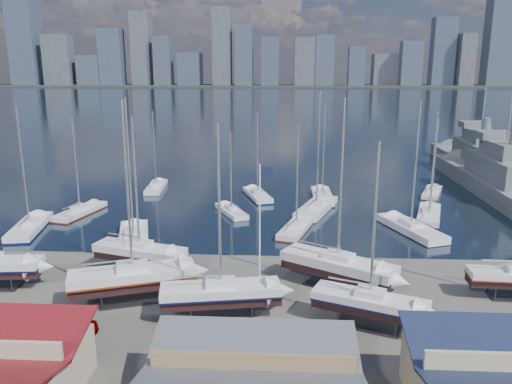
# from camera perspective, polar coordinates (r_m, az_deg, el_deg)

# --- Properties ---
(ground) EXTENTS (1400.00, 1400.00, 0.00)m
(ground) POSITION_cam_1_polar(r_m,az_deg,el_deg) (45.87, 0.86, -11.80)
(ground) COLOR #605E59
(ground) RESTS_ON ground
(water) EXTENTS (1400.00, 600.00, 0.40)m
(water) POSITION_cam_1_polar(r_m,az_deg,el_deg) (351.90, 2.95, 10.53)
(water) COLOR #172335
(water) RESTS_ON ground
(far_shore) EXTENTS (1400.00, 80.00, 2.20)m
(far_shore) POSITION_cam_1_polar(r_m,az_deg,el_deg) (611.62, 3.09, 12.02)
(far_shore) COLOR #2D332D
(far_shore) RESTS_ON ground
(skyline) EXTENTS (639.14, 43.80, 107.69)m
(skyline) POSITION_cam_1_polar(r_m,az_deg,el_deg) (605.47, 2.36, 15.61)
(skyline) COLOR #475166
(skyline) RESTS_ON far_shore
(shed_grey) EXTENTS (12.60, 8.40, 4.17)m
(shed_grey) POSITION_cam_1_polar(r_m,az_deg,el_deg) (30.93, -0.41, -21.04)
(shed_grey) COLOR #8C6B4C
(shed_grey) RESTS_ON ground
(sailboat_cradle_1) EXTENTS (11.31, 6.57, 17.53)m
(sailboat_cradle_1) POSITION_cam_1_polar(r_m,az_deg,el_deg) (45.51, -13.88, -9.47)
(sailboat_cradle_1) COLOR #2D2D33
(sailboat_cradle_1) RESTS_ON ground
(sailboat_cradle_2) EXTENTS (9.89, 5.46, 15.59)m
(sailboat_cradle_2) POSITION_cam_1_polar(r_m,az_deg,el_deg) (51.62, -13.15, -6.71)
(sailboat_cradle_2) COLOR #2D2D33
(sailboat_cradle_2) RESTS_ON ground
(sailboat_cradle_3) EXTENTS (10.20, 4.46, 15.96)m
(sailboat_cradle_3) POSITION_cam_1_polar(r_m,az_deg,el_deg) (41.66, -4.04, -11.46)
(sailboat_cradle_3) COLOR #2D2D33
(sailboat_cradle_3) RESTS_ON ground
(sailboat_cradle_4) EXTENTS (10.77, 8.28, 17.52)m
(sailboat_cradle_4) POSITION_cam_1_polar(r_m,az_deg,el_deg) (47.27, 9.33, -8.34)
(sailboat_cradle_4) COLOR #2D2D33
(sailboat_cradle_4) RESTS_ON ground
(sailboat_cradle_5) EXTENTS (9.36, 5.84, 14.77)m
(sailboat_cradle_5) POSITION_cam_1_polar(r_m,az_deg,el_deg) (41.10, 12.87, -12.26)
(sailboat_cradle_5) COLOR #2D2D33
(sailboat_cradle_5) RESTS_ON ground
(sailboat_moored_0) EXTENTS (5.03, 11.28, 16.30)m
(sailboat_moored_0) POSITION_cam_1_polar(r_m,az_deg,el_deg) (69.34, -24.43, -3.82)
(sailboat_moored_0) COLOR black
(sailboat_moored_0) RESTS_ON water
(sailboat_moored_1) EXTENTS (4.83, 9.90, 14.26)m
(sailboat_moored_1) POSITION_cam_1_polar(r_m,az_deg,el_deg) (74.28, -19.45, -2.24)
(sailboat_moored_1) COLOR black
(sailboat_moored_1) RESTS_ON water
(sailboat_moored_2) EXTENTS (3.33, 9.37, 13.88)m
(sailboat_moored_2) POSITION_cam_1_polar(r_m,az_deg,el_deg) (86.17, -11.34, 0.45)
(sailboat_moored_2) COLOR black
(sailboat_moored_2) RESTS_ON water
(sailboat_moored_3) EXTENTS (6.34, 12.28, 17.68)m
(sailboat_moored_3) POSITION_cam_1_polar(r_m,az_deg,el_deg) (60.48, -13.79, -5.43)
(sailboat_moored_3) COLOR black
(sailboat_moored_3) RESTS_ON water
(sailboat_moored_4) EXTENTS (5.58, 8.22, 12.16)m
(sailboat_moored_4) POSITION_cam_1_polar(r_m,az_deg,el_deg) (70.47, -2.83, -2.28)
(sailboat_moored_4) COLOR black
(sailboat_moored_4) RESTS_ON water
(sailboat_moored_5) EXTENTS (5.46, 9.82, 14.15)m
(sailboat_moored_5) POSITION_cam_1_polar(r_m,az_deg,el_deg) (79.23, 0.15, -0.46)
(sailboat_moored_5) COLOR black
(sailboat_moored_5) RESTS_ON water
(sailboat_moored_6) EXTENTS (5.18, 9.72, 13.99)m
(sailboat_moored_6) POSITION_cam_1_polar(r_m,az_deg,el_deg) (63.11, 4.62, -4.26)
(sailboat_moored_6) COLOR black
(sailboat_moored_6) RESTS_ON water
(sailboat_moored_7) EXTENTS (7.03, 12.20, 17.78)m
(sailboat_moored_7) POSITION_cam_1_polar(r_m,az_deg,el_deg) (72.08, 6.93, -2.00)
(sailboat_moored_7) COLOR black
(sailboat_moored_7) RESTS_ON water
(sailboat_moored_8) EXTENTS (3.07, 10.46, 15.57)m
(sailboat_moored_8) POSITION_cam_1_polar(r_m,az_deg,el_deg) (78.93, 7.57, -0.64)
(sailboat_moored_8) COLOR black
(sailboat_moored_8) RESTS_ON water
(sailboat_moored_9) EXTENTS (6.93, 11.66, 17.02)m
(sailboat_moored_9) POSITION_cam_1_polar(r_m,az_deg,el_deg) (65.49, 17.26, -4.16)
(sailboat_moored_9) COLOR black
(sailboat_moored_9) RESTS_ON water
(sailboat_moored_10) EXTENTS (5.80, 10.59, 15.25)m
(sailboat_moored_10) POSITION_cam_1_polar(r_m,az_deg,el_deg) (72.40, 19.15, -2.62)
(sailboat_moored_10) COLOR black
(sailboat_moored_10) RESTS_ON water
(sailboat_moored_11) EXTENTS (5.45, 8.93, 12.92)m
(sailboat_moored_11) POSITION_cam_1_polar(r_m,az_deg,el_deg) (85.87, 19.47, -0.14)
(sailboat_moored_11) COLOR black
(sailboat_moored_11) RESTS_ON water
(naval_ship_east) EXTENTS (8.46, 49.85, 18.48)m
(naval_ship_east) POSITION_cam_1_polar(r_m,az_deg,el_deg) (89.48, 26.24, 0.65)
(naval_ship_east) COLOR slate
(naval_ship_east) RESTS_ON water
(naval_ship_west) EXTENTS (9.85, 46.86, 18.19)m
(naval_ship_west) POSITION_cam_1_polar(r_m,az_deg,el_deg) (107.62, 24.00, 2.89)
(naval_ship_west) COLOR slate
(naval_ship_west) RESTS_ON water
(car_a) EXTENTS (3.29, 4.97, 1.57)m
(car_a) POSITION_cam_1_polar(r_m,az_deg,el_deg) (40.39, -20.51, -15.26)
(car_a) COLOR gray
(car_a) RESTS_ON ground
(car_b) EXTENTS (4.84, 2.28, 1.53)m
(car_b) POSITION_cam_1_polar(r_m,az_deg,el_deg) (37.36, -6.12, -16.95)
(car_b) COLOR gray
(car_b) RESTS_ON ground
(car_c) EXTENTS (3.58, 5.45, 1.39)m
(car_c) POSITION_cam_1_polar(r_m,az_deg,el_deg) (37.72, 8.78, -16.84)
(car_c) COLOR gray
(car_c) RESTS_ON ground
(car_d) EXTENTS (2.89, 4.99, 1.36)m
(car_d) POSITION_cam_1_polar(r_m,az_deg,el_deg) (35.97, 7.80, -18.48)
(car_d) COLOR gray
(car_d) RESTS_ON ground
(flagpole) EXTENTS (1.08, 0.12, 12.27)m
(flagpole) POSITION_cam_1_polar(r_m,az_deg,el_deg) (42.37, 0.55, -3.69)
(flagpole) COLOR white
(flagpole) RESTS_ON ground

